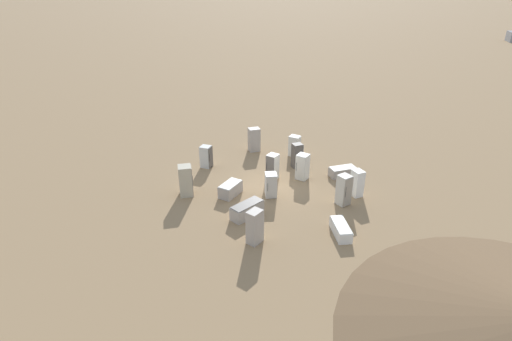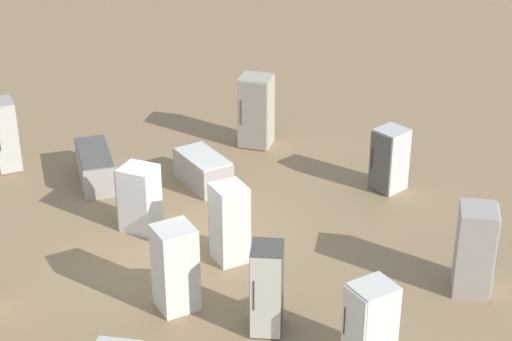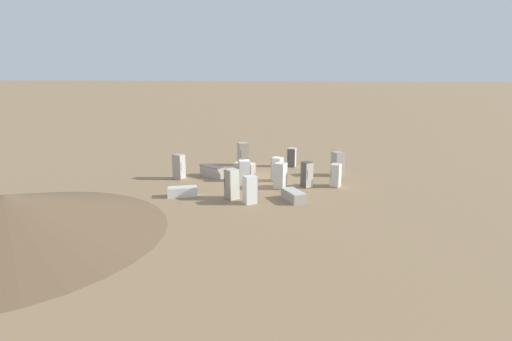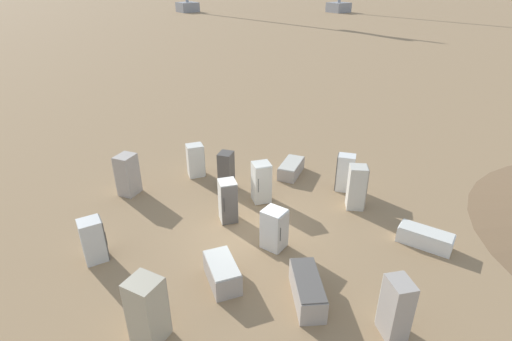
{
  "view_description": "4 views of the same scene",
  "coord_description": "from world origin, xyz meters",
  "px_view_note": "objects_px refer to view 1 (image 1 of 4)",
  "views": [
    {
      "loc": [
        21.17,
        5.03,
        11.66
      ],
      "look_at": [
        0.05,
        -0.94,
        1.03
      ],
      "focal_mm": 28.0,
      "sensor_mm": 36.0,
      "label": 1
    },
    {
      "loc": [
        -11.75,
        10.11,
        9.27
      ],
      "look_at": [
        -1.09,
        -1.06,
        1.65
      ],
      "focal_mm": 60.0,
      "sensor_mm": 36.0,
      "label": 2
    },
    {
      "loc": [
        -5.01,
        26.51,
        7.16
      ],
      "look_at": [
        0.06,
        1.14,
        0.99
      ],
      "focal_mm": 28.0,
      "sensor_mm": 36.0,
      "label": 3
    },
    {
      "loc": [
        9.83,
        -6.47,
        8.56
      ],
      "look_at": [
        -1.07,
        0.99,
        1.81
      ],
      "focal_mm": 28.0,
      "sensor_mm": 36.0,
      "label": 4
    }
  ],
  "objects_px": {
    "discarded_fridge_9": "(297,156)",
    "discarded_fridge_14": "(295,146)",
    "discarded_fridge_1": "(271,185)",
    "discarded_fridge_13": "(230,189)",
    "discarded_fridge_4": "(255,227)",
    "discarded_fridge_10": "(357,183)",
    "discarded_fridge_7": "(247,210)",
    "discarded_fridge_12": "(302,167)",
    "discarded_fridge_11": "(272,167)",
    "discarded_fridge_5": "(254,140)",
    "discarded_fridge_2": "(341,229)",
    "discarded_fridge_0": "(343,172)",
    "discarded_fridge_8": "(344,190)",
    "discarded_fridge_3": "(186,181)",
    "discarded_fridge_6": "(206,157)"
  },
  "relations": [
    {
      "from": "discarded_fridge_8",
      "to": "discarded_fridge_9",
      "type": "xyz_separation_m",
      "value": [
        -4.19,
        -3.43,
        -0.05
      ]
    },
    {
      "from": "discarded_fridge_4",
      "to": "discarded_fridge_9",
      "type": "height_order",
      "value": "discarded_fridge_4"
    },
    {
      "from": "discarded_fridge_9",
      "to": "discarded_fridge_10",
      "type": "relative_size",
      "value": 1.04
    },
    {
      "from": "discarded_fridge_1",
      "to": "discarded_fridge_0",
      "type": "bearing_deg",
      "value": -155.5
    },
    {
      "from": "discarded_fridge_10",
      "to": "discarded_fridge_9",
      "type": "bearing_deg",
      "value": 104.49
    },
    {
      "from": "discarded_fridge_7",
      "to": "discarded_fridge_12",
      "type": "bearing_deg",
      "value": 97.94
    },
    {
      "from": "discarded_fridge_9",
      "to": "discarded_fridge_11",
      "type": "relative_size",
      "value": 1.02
    },
    {
      "from": "discarded_fridge_8",
      "to": "discarded_fridge_14",
      "type": "relative_size",
      "value": 1.19
    },
    {
      "from": "discarded_fridge_2",
      "to": "discarded_fridge_13",
      "type": "bearing_deg",
      "value": -41.43
    },
    {
      "from": "discarded_fridge_2",
      "to": "discarded_fridge_9",
      "type": "relative_size",
      "value": 1.13
    },
    {
      "from": "discarded_fridge_13",
      "to": "discarded_fridge_14",
      "type": "height_order",
      "value": "discarded_fridge_14"
    },
    {
      "from": "discarded_fridge_9",
      "to": "discarded_fridge_5",
      "type": "bearing_deg",
      "value": -157.1
    },
    {
      "from": "discarded_fridge_7",
      "to": "discarded_fridge_10",
      "type": "xyz_separation_m",
      "value": [
        -3.98,
        5.52,
        0.42
      ]
    },
    {
      "from": "discarded_fridge_0",
      "to": "discarded_fridge_7",
      "type": "bearing_deg",
      "value": -69.41
    },
    {
      "from": "discarded_fridge_7",
      "to": "discarded_fridge_13",
      "type": "relative_size",
      "value": 1.21
    },
    {
      "from": "discarded_fridge_2",
      "to": "discarded_fridge_6",
      "type": "relative_size",
      "value": 1.26
    },
    {
      "from": "discarded_fridge_11",
      "to": "discarded_fridge_10",
      "type": "bearing_deg",
      "value": -170.28
    },
    {
      "from": "discarded_fridge_3",
      "to": "discarded_fridge_4",
      "type": "bearing_deg",
      "value": 28.91
    },
    {
      "from": "discarded_fridge_1",
      "to": "discarded_fridge_6",
      "type": "distance_m",
      "value": 5.87
    },
    {
      "from": "discarded_fridge_0",
      "to": "discarded_fridge_8",
      "type": "relative_size",
      "value": 1.04
    },
    {
      "from": "discarded_fridge_2",
      "to": "discarded_fridge_12",
      "type": "height_order",
      "value": "discarded_fridge_12"
    },
    {
      "from": "discarded_fridge_9",
      "to": "discarded_fridge_12",
      "type": "height_order",
      "value": "discarded_fridge_9"
    },
    {
      "from": "discarded_fridge_4",
      "to": "discarded_fridge_10",
      "type": "distance_m",
      "value": 7.58
    },
    {
      "from": "discarded_fridge_0",
      "to": "discarded_fridge_3",
      "type": "height_order",
      "value": "discarded_fridge_3"
    },
    {
      "from": "discarded_fridge_6",
      "to": "discarded_fridge_8",
      "type": "xyz_separation_m",
      "value": [
        2.54,
        9.36,
        0.15
      ]
    },
    {
      "from": "discarded_fridge_9",
      "to": "discarded_fridge_14",
      "type": "xyz_separation_m",
      "value": [
        -1.84,
        -0.53,
        -0.09
      ]
    },
    {
      "from": "discarded_fridge_0",
      "to": "discarded_fridge_10",
      "type": "relative_size",
      "value": 1.16
    },
    {
      "from": "discarded_fridge_7",
      "to": "discarded_fridge_14",
      "type": "xyz_separation_m",
      "value": [
        -8.75,
        0.91,
        0.36
      ]
    },
    {
      "from": "discarded_fridge_1",
      "to": "discarded_fridge_11",
      "type": "relative_size",
      "value": 0.88
    },
    {
      "from": "discarded_fridge_8",
      "to": "discarded_fridge_2",
      "type": "bearing_deg",
      "value": 42.84
    },
    {
      "from": "discarded_fridge_6",
      "to": "discarded_fridge_12",
      "type": "bearing_deg",
      "value": 93.97
    },
    {
      "from": "discarded_fridge_5",
      "to": "discarded_fridge_12",
      "type": "distance_m",
      "value": 5.6
    },
    {
      "from": "discarded_fridge_6",
      "to": "discarded_fridge_2",
      "type": "bearing_deg",
      "value": 63.69
    },
    {
      "from": "discarded_fridge_2",
      "to": "discarded_fridge_9",
      "type": "xyz_separation_m",
      "value": [
        -7.26,
        -3.58,
        0.55
      ]
    },
    {
      "from": "discarded_fridge_1",
      "to": "discarded_fridge_13",
      "type": "height_order",
      "value": "discarded_fridge_1"
    },
    {
      "from": "discarded_fridge_7",
      "to": "discarded_fridge_10",
      "type": "bearing_deg",
      "value": 65.43
    },
    {
      "from": "discarded_fridge_5",
      "to": "discarded_fridge_14",
      "type": "relative_size",
      "value": 1.16
    },
    {
      "from": "discarded_fridge_5",
      "to": "discarded_fridge_11",
      "type": "relative_size",
      "value": 1.06
    },
    {
      "from": "discarded_fridge_2",
      "to": "discarded_fridge_9",
      "type": "bearing_deg",
      "value": -85.83
    },
    {
      "from": "discarded_fridge_11",
      "to": "discarded_fridge_4",
      "type": "bearing_deg",
      "value": 114.88
    },
    {
      "from": "discarded_fridge_12",
      "to": "discarded_fridge_7",
      "type": "bearing_deg",
      "value": 85.84
    },
    {
      "from": "discarded_fridge_0",
      "to": "discarded_fridge_11",
      "type": "height_order",
      "value": "discarded_fridge_11"
    },
    {
      "from": "discarded_fridge_4",
      "to": "discarded_fridge_8",
      "type": "height_order",
      "value": "discarded_fridge_8"
    },
    {
      "from": "discarded_fridge_13",
      "to": "discarded_fridge_14",
      "type": "xyz_separation_m",
      "value": [
        -6.77,
        2.55,
        0.38
      ]
    },
    {
      "from": "discarded_fridge_12",
      "to": "discarded_fridge_14",
      "type": "bearing_deg",
      "value": -54.03
    },
    {
      "from": "discarded_fridge_1",
      "to": "discarded_fridge_7",
      "type": "distance_m",
      "value": 2.62
    },
    {
      "from": "discarded_fridge_10",
      "to": "discarded_fridge_12",
      "type": "height_order",
      "value": "discarded_fridge_12"
    },
    {
      "from": "discarded_fridge_7",
      "to": "discarded_fridge_13",
      "type": "bearing_deg",
      "value": 159.14
    },
    {
      "from": "discarded_fridge_11",
      "to": "discarded_fridge_5",
      "type": "bearing_deg",
      "value": -41.44
    },
    {
      "from": "discarded_fridge_2",
      "to": "discarded_fridge_4",
      "type": "relative_size",
      "value": 1.08
    }
  ]
}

